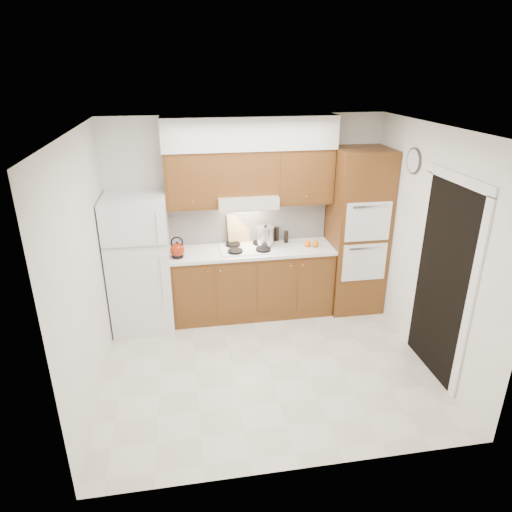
{
  "coord_description": "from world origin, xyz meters",
  "views": [
    {
      "loc": [
        -0.84,
        -4.26,
        3.14
      ],
      "look_at": [
        -0.05,
        0.45,
        1.15
      ],
      "focal_mm": 32.0,
      "sensor_mm": 36.0,
      "label": 1
    }
  ],
  "objects_px": {
    "oven_cabinet": "(357,232)",
    "kettle": "(177,250)",
    "fridge": "(140,263)",
    "stock_pot": "(265,236)"
  },
  "relations": [
    {
      "from": "fridge",
      "to": "stock_pot",
      "type": "xyz_separation_m",
      "value": [
        1.62,
        0.13,
        0.22
      ]
    },
    {
      "from": "fridge",
      "to": "oven_cabinet",
      "type": "xyz_separation_m",
      "value": [
        2.85,
        0.03,
        0.24
      ]
    },
    {
      "from": "kettle",
      "to": "oven_cabinet",
      "type": "bearing_deg",
      "value": -19.25
    },
    {
      "from": "oven_cabinet",
      "to": "stock_pot",
      "type": "relative_size",
      "value": 9.72
    },
    {
      "from": "oven_cabinet",
      "to": "kettle",
      "type": "relative_size",
      "value": 12.21
    },
    {
      "from": "oven_cabinet",
      "to": "kettle",
      "type": "height_order",
      "value": "oven_cabinet"
    },
    {
      "from": "fridge",
      "to": "kettle",
      "type": "bearing_deg",
      "value": -9.27
    },
    {
      "from": "fridge",
      "to": "kettle",
      "type": "distance_m",
      "value": 0.51
    },
    {
      "from": "fridge",
      "to": "oven_cabinet",
      "type": "bearing_deg",
      "value": 0.7
    },
    {
      "from": "fridge",
      "to": "stock_pot",
      "type": "bearing_deg",
      "value": 4.57
    }
  ]
}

